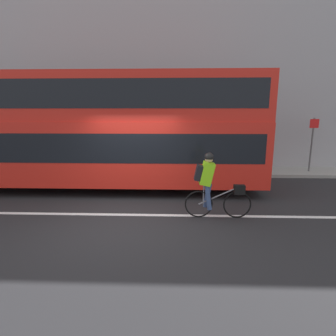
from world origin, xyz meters
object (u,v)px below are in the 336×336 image
Objects in this scene: bus at (99,127)px; cyclist_on_bike at (212,183)px; trash_bin at (55,160)px; street_sign_post at (312,142)px.

cyclist_on_bike is at bearing -36.59° from bus.
trash_bin is at bearing 139.23° from bus.
trash_bin is 10.90m from street_sign_post.
street_sign_post is at bearing 15.97° from bus.
cyclist_on_bike is at bearing -38.50° from trash_bin.
trash_bin is at bearing 179.96° from street_sign_post.
bus is at bearing -40.77° from trash_bin.
cyclist_on_bike reaches higher than trash_bin.
bus is 3.90m from trash_bin.
bus reaches higher than cyclist_on_bike.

